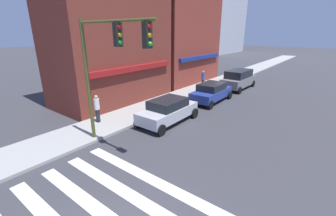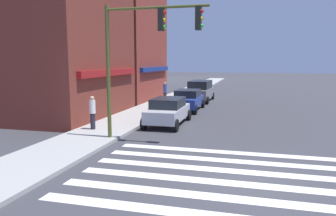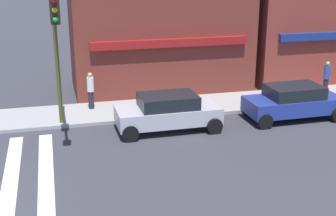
{
  "view_description": "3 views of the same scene",
  "coord_description": "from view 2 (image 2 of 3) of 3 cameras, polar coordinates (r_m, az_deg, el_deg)",
  "views": [
    {
      "loc": [
        -2.69,
        -3.68,
        5.61
      ],
      "look_at": [
        8.03,
        4.7,
        1.0
      ],
      "focal_mm": 24.0,
      "sensor_mm": 36.0,
      "label": 1
    },
    {
      "loc": [
        -10.41,
        -0.17,
        3.73
      ],
      "look_at": [
        8.03,
        4.7,
        1.0
      ],
      "focal_mm": 35.0,
      "sensor_mm": 36.0,
      "label": 2
    },
    {
      "loc": [
        3.4,
        -13.58,
        7.21
      ],
      "look_at": [
        8.03,
        4.7,
        1.0
      ],
      "focal_mm": 50.0,
      "sensor_mm": 36.0,
      "label": 3
    }
  ],
  "objects": [
    {
      "name": "sedan_silver",
      "position": [
        19.29,
        -0.0,
        -0.47
      ],
      "size": [
        4.42,
        2.02,
        1.59
      ],
      "rotation": [
        0.0,
        0.0,
        0.01
      ],
      "color": "#B7B7BC",
      "rests_on": "ground_plane"
    },
    {
      "name": "traffic_signal",
      "position": [
        14.86,
        -4.38,
        11.15
      ],
      "size": [
        0.32,
        4.75,
        6.24
      ],
      "color": "#474C1E",
      "rests_on": "ground_plane"
    },
    {
      "name": "pedestrian_white_shirt",
      "position": [
        17.74,
        -13.01,
        -0.68
      ],
      "size": [
        0.32,
        0.32,
        1.77
      ],
      "rotation": [
        0.0,
        0.0,
        2.03
      ],
      "color": "#23232D",
      "rests_on": "sidewalk_left"
    },
    {
      "name": "pedestrian_blue_shirt",
      "position": [
        28.86,
        -0.53,
        2.86
      ],
      "size": [
        0.32,
        0.32,
        1.77
      ],
      "rotation": [
        0.0,
        0.0,
        1.62
      ],
      "color": "#23232D",
      "rests_on": "sidewalk_left"
    },
    {
      "name": "crosswalk_stripes",
      "position": [
        11.06,
        13.33,
        -11.77
      ],
      "size": [
        6.32,
        10.8,
        0.01
      ],
      "color": "silver",
      "rests_on": "ground_plane"
    },
    {
      "name": "storefront_row",
      "position": [
        27.62,
        -10.75,
        15.7
      ],
      "size": [
        19.36,
        5.3,
        15.39
      ],
      "color": "maroon",
      "rests_on": "ground_plane"
    },
    {
      "name": "sidewalk_left",
      "position": [
        13.44,
        -20.96,
        -8.19
      ],
      "size": [
        120.0,
        3.0,
        0.15
      ],
      "color": "#9E9E99",
      "rests_on": "ground_plane"
    },
    {
      "name": "ground_plane",
      "position": [
        11.06,
        13.33,
        -11.79
      ],
      "size": [
        200.0,
        200.0,
        0.0
      ],
      "primitive_type": "plane",
      "color": "#38383D"
    },
    {
      "name": "sedan_blue",
      "position": [
        24.99,
        3.45,
        1.49
      ],
      "size": [
        4.44,
        2.02,
        1.59
      ],
      "rotation": [
        0.0,
        0.0,
        0.02
      ],
      "color": "navy",
      "rests_on": "ground_plane"
    },
    {
      "name": "suv_grey",
      "position": [
        30.75,
        5.62,
        3.07
      ],
      "size": [
        4.75,
        2.12,
        1.94
      ],
      "rotation": [
        0.0,
        0.0,
        -0.03
      ],
      "color": "slate",
      "rests_on": "ground_plane"
    }
  ]
}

